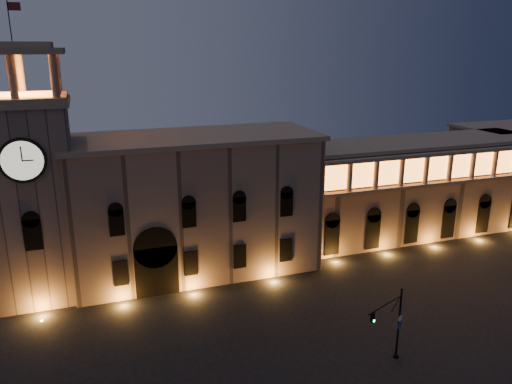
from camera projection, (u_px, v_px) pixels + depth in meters
ground at (271, 360)px, 46.23m from camera, size 160.00×160.00×0.00m
government_building at (195, 204)px, 62.97m from camera, size 30.80×12.80×17.60m
clock_tower at (32, 191)px, 55.27m from camera, size 9.80×9.80×32.40m
colonnade_wing at (412, 187)px, 75.87m from camera, size 40.60×11.50×14.50m
traffic_light at (394, 325)px, 45.08m from camera, size 4.84×2.27×7.13m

